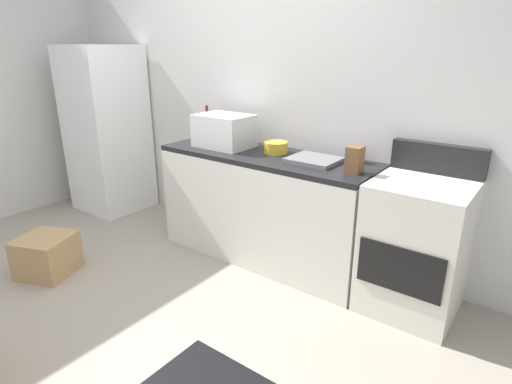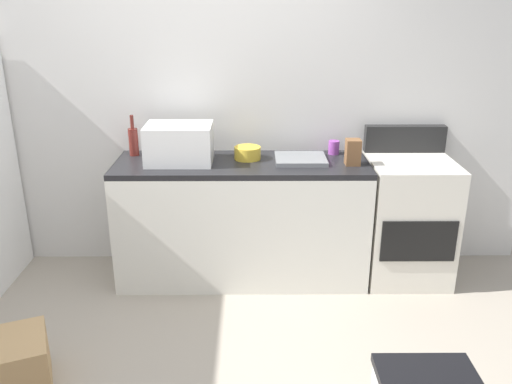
# 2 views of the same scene
# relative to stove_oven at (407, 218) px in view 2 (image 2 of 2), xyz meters

# --- Properties ---
(ground_plane) EXTENTS (6.00, 6.00, 0.00)m
(ground_plane) POSITION_rel_stove_oven_xyz_m (-1.52, -1.21, -0.47)
(ground_plane) COLOR #9E9384
(wall_back) EXTENTS (5.00, 0.10, 2.60)m
(wall_back) POSITION_rel_stove_oven_xyz_m (-1.52, 0.34, 0.83)
(wall_back) COLOR silver
(wall_back) RESTS_ON ground_plane
(kitchen_counter) EXTENTS (1.80, 0.60, 0.90)m
(kitchen_counter) POSITION_rel_stove_oven_xyz_m (-1.22, -0.01, -0.02)
(kitchen_counter) COLOR silver
(kitchen_counter) RESTS_ON ground_plane
(stove_oven) EXTENTS (0.60, 0.61, 1.10)m
(stove_oven) POSITION_rel_stove_oven_xyz_m (0.00, 0.00, 0.00)
(stove_oven) COLOR silver
(stove_oven) RESTS_ON ground_plane
(microwave) EXTENTS (0.46, 0.34, 0.27)m
(microwave) POSITION_rel_stove_oven_xyz_m (-1.66, -0.00, 0.57)
(microwave) COLOR white
(microwave) RESTS_ON kitchen_counter
(sink_basin) EXTENTS (0.36, 0.32, 0.03)m
(sink_basin) POSITION_rel_stove_oven_xyz_m (-0.80, 0.02, 0.45)
(sink_basin) COLOR slate
(sink_basin) RESTS_ON kitchen_counter
(wine_bottle) EXTENTS (0.07, 0.07, 0.30)m
(wine_bottle) POSITION_rel_stove_oven_xyz_m (-2.01, 0.17, 0.54)
(wine_bottle) COLOR #591E19
(wine_bottle) RESTS_ON kitchen_counter
(coffee_mug) EXTENTS (0.08, 0.08, 0.10)m
(coffee_mug) POSITION_rel_stove_oven_xyz_m (-0.54, 0.19, 0.48)
(coffee_mug) COLOR purple
(coffee_mug) RESTS_ON kitchen_counter
(knife_block) EXTENTS (0.10, 0.10, 0.18)m
(knife_block) POSITION_rel_stove_oven_xyz_m (-0.45, -0.07, 0.52)
(knife_block) COLOR brown
(knife_block) RESTS_ON kitchen_counter
(mixing_bowl) EXTENTS (0.19, 0.19, 0.09)m
(mixing_bowl) POSITION_rel_stove_oven_xyz_m (-1.18, 0.07, 0.48)
(mixing_bowl) COLOR gold
(mixing_bowl) RESTS_ON kitchen_counter
(cardboard_box_large) EXTENTS (0.49, 0.49, 0.31)m
(cardboard_box_large) POSITION_rel_stove_oven_xyz_m (-2.43, -1.27, -0.31)
(cardboard_box_large) COLOR tan
(cardboard_box_large) RESTS_ON ground_plane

